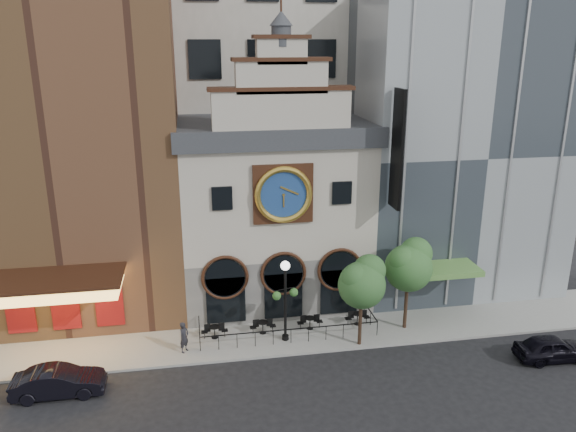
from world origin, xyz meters
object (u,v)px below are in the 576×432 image
(car_left, at_px, (59,382))
(lamppost, at_px, (285,292))
(bistro_2, at_px, (310,322))
(bistro_1, at_px, (263,326))
(bistro_0, at_px, (215,331))
(tree_right, at_px, (409,264))
(tree_left, at_px, (363,281))
(pedestrian, at_px, (184,337))
(car_right, at_px, (553,348))
(bistro_3, at_px, (357,318))

(car_left, height_order, lamppost, lamppost)
(bistro_2, bearing_deg, bistro_1, -179.18)
(bistro_0, height_order, bistro_1, same)
(lamppost, xyz_separation_m, tree_right, (7.61, 0.22, 1.12))
(car_left, relative_size, tree_left, 0.83)
(bistro_1, distance_m, pedestrian, 4.90)
(bistro_0, xyz_separation_m, lamppost, (4.15, -0.91, 2.65))
(bistro_0, relative_size, tree_right, 0.27)
(car_right, distance_m, car_left, 26.71)
(bistro_0, height_order, tree_right, tree_right)
(car_left, relative_size, tree_right, 0.79)
(pedestrian, xyz_separation_m, lamppost, (5.92, 0.34, 2.19))
(tree_right, bearing_deg, bistro_3, 163.32)
(bistro_3, bearing_deg, lamppost, -167.38)
(pedestrian, bearing_deg, bistro_1, -35.66)
(car_right, bearing_deg, pedestrian, 81.26)
(bistro_2, xyz_separation_m, pedestrian, (-7.63, -1.36, 0.45))
(bistro_1, xyz_separation_m, car_left, (-10.96, -4.18, 0.14))
(pedestrian, bearing_deg, car_left, 153.19)
(bistro_2, distance_m, tree_left, 4.90)
(bistro_1, relative_size, tree_left, 0.29)
(car_left, distance_m, pedestrian, 6.90)
(bistro_3, relative_size, pedestrian, 0.86)
(bistro_1, bearing_deg, tree_left, -21.93)
(bistro_2, height_order, car_right, car_right)
(pedestrian, bearing_deg, tree_left, -56.33)
(bistro_2, distance_m, pedestrian, 7.77)
(car_right, relative_size, lamppost, 0.84)
(bistro_3, height_order, pedestrian, pedestrian)
(bistro_0, xyz_separation_m, tree_left, (8.41, -2.14, 3.54))
(pedestrian, bearing_deg, bistro_2, -41.24)
(tree_right, bearing_deg, lamppost, -178.37)
(bistro_2, relative_size, pedestrian, 0.86)
(bistro_0, distance_m, bistro_1, 2.93)
(bistro_3, bearing_deg, car_left, -165.88)
(bistro_0, height_order, car_left, car_left)
(bistro_0, xyz_separation_m, pedestrian, (-1.77, -1.25, 0.45))
(bistro_0, bearing_deg, bistro_2, 1.09)
(bistro_1, distance_m, car_right, 16.65)
(bistro_2, xyz_separation_m, bistro_3, (3.06, 0.05, 0.00))
(bistro_2, bearing_deg, bistro_3, 0.91)
(lamppost, relative_size, tree_left, 0.92)
(car_left, distance_m, tree_left, 16.91)
(bistro_3, xyz_separation_m, tree_left, (-0.52, -2.30, 3.54))
(car_right, bearing_deg, tree_left, 74.96)
(bistro_1, xyz_separation_m, bistro_3, (6.00, 0.09, 0.00))
(bistro_2, relative_size, bistro_3, 1.00)
(bistro_0, relative_size, lamppost, 0.31)
(lamppost, bearing_deg, bistro_0, 152.30)
(car_left, bearing_deg, bistro_3, -76.40)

